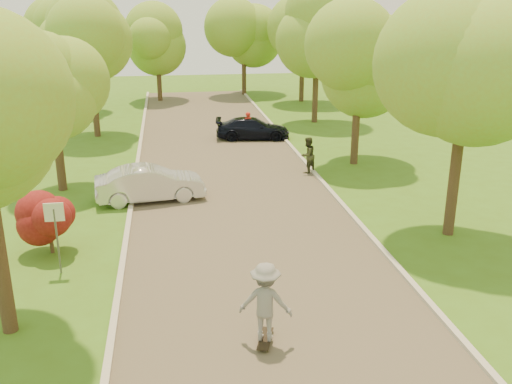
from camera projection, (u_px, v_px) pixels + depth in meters
ground at (282, 330)px, 13.82m from camera, size 100.00×100.00×0.00m
road at (240, 214)px, 21.31m from camera, size 8.00×60.00×0.01m
curb_left at (129, 218)px, 20.70m from camera, size 0.18×60.00×0.12m
curb_right at (344, 207)px, 21.89m from camera, size 0.18×60.00×0.12m
street_sign at (55, 223)px, 16.21m from camera, size 0.55×0.06×2.17m
red_shrub at (49, 220)px, 17.69m from camera, size 1.70×1.70×1.95m
tree_l_midb at (55, 80)px, 22.58m from camera, size 4.30×4.20×6.62m
tree_l_far at (93, 40)px, 31.72m from camera, size 4.92×4.80×7.79m
tree_r_mida at (474, 69)px, 17.76m from camera, size 5.13×5.00×7.95m
tree_r_midb at (363, 62)px, 26.33m from camera, size 4.51×4.40×7.01m
tree_r_far at (321, 30)px, 35.48m from camera, size 5.33×5.20×8.34m
tree_bg_a at (70, 35)px, 38.91m from camera, size 5.12×5.00×7.72m
tree_bg_b at (306, 28)px, 43.20m from camera, size 5.12×5.00×7.95m
tree_bg_c at (160, 35)px, 43.63m from camera, size 4.92×4.80×7.33m
tree_bg_d at (246, 29)px, 46.43m from camera, size 5.12×5.00×7.72m
silver_sedan at (150, 184)px, 22.53m from camera, size 4.41×2.01×1.40m
dark_sedan at (253, 128)px, 32.61m from camera, size 4.37×2.22×1.22m
longboard at (265, 339)px, 13.27m from camera, size 0.56×1.01×0.11m
skateboarder at (265, 302)px, 12.96m from camera, size 1.39×1.05×1.90m
person_striped at (248, 126)px, 32.48m from camera, size 0.65×0.52×1.57m
person_olive at (308, 155)px, 26.10m from camera, size 1.03×1.00×1.68m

